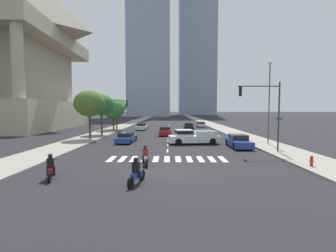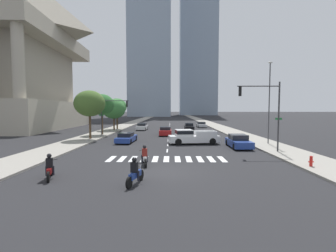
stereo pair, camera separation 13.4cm
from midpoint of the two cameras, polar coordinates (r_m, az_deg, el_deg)
ground_plane at (r=16.07m, az=-0.66°, el=-10.55°), size 800.00×800.00×0.00m
sidewalk_east at (r=46.98m, az=13.73°, el=-1.03°), size 4.00×260.00×0.15m
sidewalk_west at (r=47.13m, az=-13.53°, el=-1.01°), size 4.00×260.00×0.15m
crosswalk_near at (r=19.98m, az=-0.43°, el=-7.67°), size 9.45×2.38×0.01m
lane_divider_center at (r=47.74m, az=0.10°, el=-0.93°), size 0.14×50.00×0.01m
motorcycle_lead at (r=17.76m, az=-5.53°, el=-7.24°), size 0.77×2.05×1.49m
motorcycle_trailing at (r=15.84m, az=-25.83°, el=-8.98°), size 0.99×2.01×1.49m
motorcycle_third at (r=13.41m, az=-7.63°, el=-10.93°), size 0.88×2.08×1.49m
pickup_truck at (r=28.59m, az=5.32°, el=-2.55°), size 5.98×2.75×1.67m
sedan_black_0 at (r=49.33m, az=4.74°, el=-0.13°), size 1.80×4.43×1.25m
sedan_silver_1 at (r=55.40m, az=7.58°, el=0.27°), size 1.99×4.29×1.20m
sedan_red_2 at (r=37.88m, az=-0.78°, el=-1.26°), size 1.90×4.24×1.32m
sedan_blue_3 at (r=30.26m, az=-9.77°, el=-2.72°), size 2.03×4.81×1.20m
sedan_white_4 at (r=47.95m, az=-6.19°, el=-0.20°), size 1.95×4.46×1.33m
sedan_blue_5 at (r=26.91m, az=15.96°, el=-3.49°), size 1.92×4.60×1.36m
fire_hydrant at (r=19.43m, az=30.23°, el=-7.00°), size 0.36×0.20×0.72m
traffic_signal_near at (r=24.02m, az=21.37°, el=4.67°), size 4.10×0.28×6.36m
traffic_signal_far at (r=36.93m, az=-13.12°, el=3.67°), size 4.34×0.28×5.53m
street_lamp_east at (r=29.88m, az=22.36°, el=6.16°), size 0.50×0.24×9.16m
street_tree_nearest at (r=33.71m, az=-17.92°, el=4.99°), size 4.00×4.00×6.33m
street_tree_second at (r=39.08m, az=-15.32°, el=4.80°), size 3.78×3.78×6.20m
street_tree_third at (r=46.70m, az=-12.67°, el=3.90°), size 4.32×4.32×5.80m
street_tree_fourth at (r=49.34m, az=-11.97°, el=4.42°), size 3.78×3.78×6.01m
office_tower_left_skyline at (r=157.63m, az=-4.30°, el=23.56°), size 23.82×29.68×115.34m
office_tower_center_skyline at (r=192.04m, az=6.72°, el=23.22°), size 25.98×22.75×148.27m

